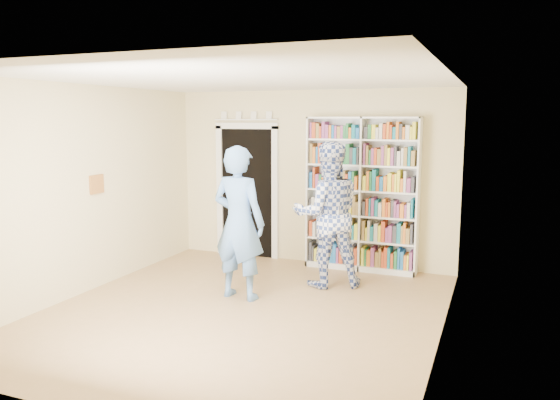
{
  "coord_description": "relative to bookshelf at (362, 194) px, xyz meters",
  "views": [
    {
      "loc": [
        2.72,
        -5.56,
        2.25
      ],
      "look_at": [
        0.12,
        0.9,
        1.22
      ],
      "focal_mm": 35.0,
      "sensor_mm": 36.0,
      "label": 1
    }
  ],
  "objects": [
    {
      "name": "man_plaid",
      "position": [
        -0.24,
        -0.96,
        -0.18
      ],
      "size": [
        1.19,
        1.11,
        1.97
      ],
      "primitive_type": "imported",
      "rotation": [
        0.0,
        0.0,
        3.63
      ],
      "color": "navy",
      "rests_on": "floor"
    },
    {
      "name": "man_blue",
      "position": [
        -1.12,
        -1.88,
        -0.19
      ],
      "size": [
        0.75,
        0.53,
        1.94
      ],
      "primitive_type": "imported",
      "rotation": [
        0.0,
        0.0,
        3.04
      ],
      "color": "#5682BF",
      "rests_on": "floor"
    },
    {
      "name": "wall_left",
      "position": [
        -3.1,
        -2.34,
        0.19
      ],
      "size": [
        0.0,
        5.0,
        5.0
      ],
      "primitive_type": "plane",
      "rotation": [
        1.57,
        0.0,
        1.57
      ],
      "color": "beige",
      "rests_on": "floor"
    },
    {
      "name": "bookshelf",
      "position": [
        0.0,
        0.0,
        0.0
      ],
      "size": [
        1.67,
        0.31,
        2.29
      ],
      "rotation": [
        0.0,
        0.0,
        0.33
      ],
      "color": "white",
      "rests_on": "floor"
    },
    {
      "name": "doorway",
      "position": [
        -1.95,
        0.13,
        0.02
      ],
      "size": [
        1.1,
        0.08,
        2.43
      ],
      "color": "black",
      "rests_on": "floor"
    },
    {
      "name": "wall_back",
      "position": [
        -0.85,
        0.16,
        0.19
      ],
      "size": [
        4.5,
        0.0,
        4.5
      ],
      "primitive_type": "plane",
      "rotation": [
        1.57,
        0.0,
        0.0
      ],
      "color": "beige",
      "rests_on": "floor"
    },
    {
      "name": "wall_right",
      "position": [
        1.4,
        -2.34,
        0.19
      ],
      "size": [
        0.0,
        5.0,
        5.0
      ],
      "primitive_type": "plane",
      "rotation": [
        1.57,
        0.0,
        -1.57
      ],
      "color": "beige",
      "rests_on": "floor"
    },
    {
      "name": "floor",
      "position": [
        -0.85,
        -2.34,
        -1.16
      ],
      "size": [
        5.0,
        5.0,
        0.0
      ],
      "primitive_type": "plane",
      "color": "#987649",
      "rests_on": "ground"
    },
    {
      "name": "wall_art",
      "position": [
        -3.08,
        -2.14,
        0.24
      ],
      "size": [
        0.03,
        0.25,
        0.25
      ],
      "primitive_type": "cube",
      "color": "brown",
      "rests_on": "wall_left"
    },
    {
      "name": "ceiling",
      "position": [
        -0.85,
        -2.34,
        1.54
      ],
      "size": [
        5.0,
        5.0,
        0.0
      ],
      "primitive_type": "plane",
      "rotation": [
        3.14,
        0.0,
        0.0
      ],
      "color": "white",
      "rests_on": "wall_back"
    },
    {
      "name": "paper_sheet",
      "position": [
        -0.14,
        -1.15,
        -0.12
      ],
      "size": [
        0.22,
        0.03,
        0.31
      ],
      "primitive_type": "cube",
      "rotation": [
        0.0,
        0.0,
        -0.09
      ],
      "color": "white",
      "rests_on": "man_plaid"
    }
  ]
}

